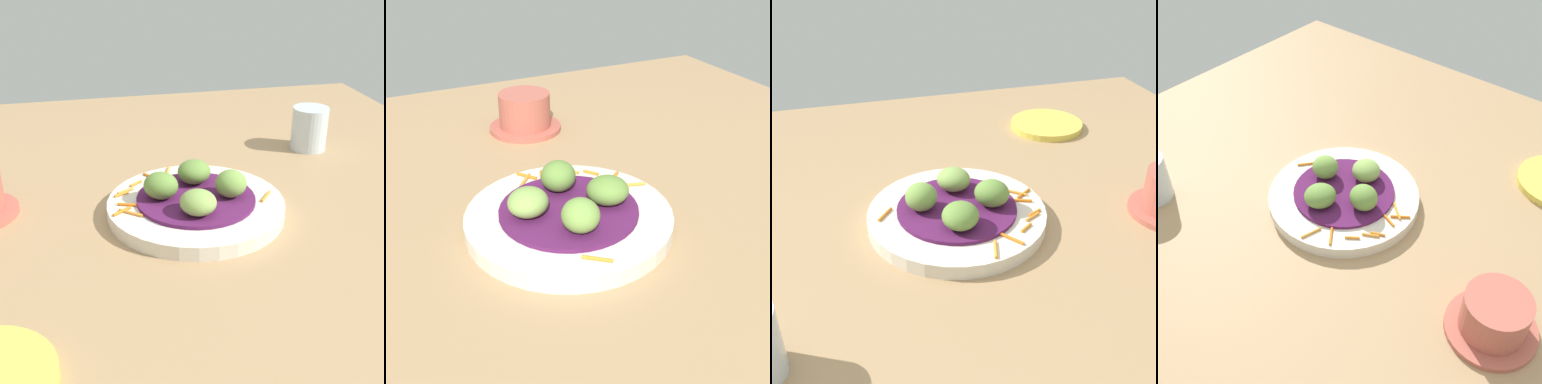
% 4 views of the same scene
% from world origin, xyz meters
% --- Properties ---
extents(table_surface, '(1.10, 1.10, 0.02)m').
position_xyz_m(table_surface, '(0.00, 0.00, 0.01)').
color(table_surface, tan).
rests_on(table_surface, ground).
extents(main_plate, '(0.24, 0.24, 0.02)m').
position_xyz_m(main_plate, '(-0.05, -0.02, 0.03)').
color(main_plate, silver).
rests_on(main_plate, table_surface).
extents(cabbage_bed, '(0.16, 0.16, 0.01)m').
position_xyz_m(cabbage_bed, '(-0.05, -0.02, 0.04)').
color(cabbage_bed, '#51194C').
rests_on(cabbage_bed, main_plate).
extents(carrot_garnish, '(0.15, 0.22, 0.00)m').
position_xyz_m(carrot_garnish, '(-0.02, 0.03, 0.04)').
color(carrot_garnish, orange).
rests_on(carrot_garnish, main_plate).
extents(guac_scoop_left, '(0.06, 0.06, 0.04)m').
position_xyz_m(guac_scoop_left, '(-0.04, 0.03, 0.06)').
color(guac_scoop_left, olive).
rests_on(guac_scoop_left, cabbage_bed).
extents(guac_scoop_center, '(0.07, 0.07, 0.03)m').
position_xyz_m(guac_scoop_center, '(-0.09, -0.01, 0.06)').
color(guac_scoop_center, '#84A851').
rests_on(guac_scoop_center, cabbage_bed).
extents(guac_scoop_right, '(0.05, 0.05, 0.04)m').
position_xyz_m(guac_scoop_right, '(-0.05, -0.07, 0.06)').
color(guac_scoop_right, '#759E47').
rests_on(guac_scoop_right, cabbage_bed).
extents(guac_scoop_back, '(0.07, 0.06, 0.03)m').
position_xyz_m(guac_scoop_back, '(0.00, -0.03, 0.06)').
color(guac_scoop_back, olive).
rests_on(guac_scoop_back, cabbage_bed).
extents(terracotta_bowl, '(0.12, 0.12, 0.06)m').
position_xyz_m(terracotta_bowl, '(0.01, 0.28, 0.05)').
color(terracotta_bowl, '#B75B4C').
rests_on(terracotta_bowl, table_surface).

